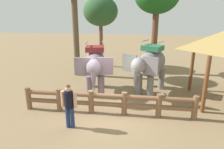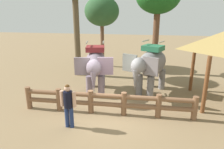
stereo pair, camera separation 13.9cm
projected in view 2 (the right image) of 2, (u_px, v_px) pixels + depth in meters
The scene contains 6 objects.
ground_plane at pixel (108, 112), 9.43m from camera, with size 60.00×60.00×0.00m, color olive.
log_fence at pixel (107, 101), 9.13m from camera, with size 7.61×0.33×1.05m.
elephant_near_left at pixel (95, 65), 11.19m from camera, with size 1.96×3.33×2.80m.
elephant_center at pixel (150, 65), 11.11m from camera, with size 2.60×3.38×2.87m.
tourist_woman_in_black at pixel (68, 103), 7.95m from camera, with size 0.63×0.36×1.78m.
tree_back_center at pixel (102, 12), 15.79m from camera, with size 2.62×2.62×5.40m.
Camera 2 is at (1.54, -8.35, 4.46)m, focal length 33.52 mm.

